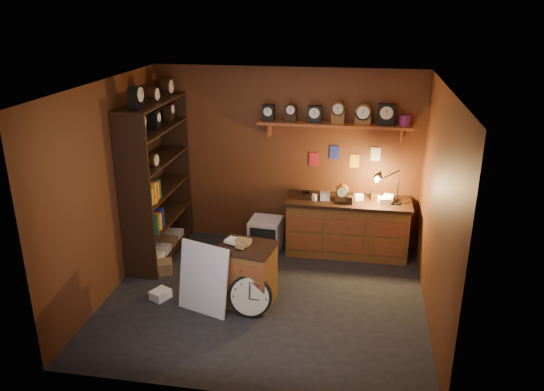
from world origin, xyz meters
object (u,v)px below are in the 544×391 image
(shelving_unit, at_px, (154,174))
(big_round_clock, at_px, (250,296))
(low_cabinet, at_px, (247,272))
(workbench, at_px, (347,224))

(shelving_unit, xyz_separation_m, big_round_clock, (1.69, -1.41, -0.99))
(shelving_unit, height_order, big_round_clock, shelving_unit)
(big_round_clock, bearing_deg, low_cabinet, 109.90)
(low_cabinet, height_order, big_round_clock, low_cabinet)
(workbench, xyz_separation_m, low_cabinet, (-1.18, -1.61, -0.05))
(shelving_unit, xyz_separation_m, workbench, (2.76, 0.49, -0.78))
(low_cabinet, relative_size, big_round_clock, 1.62)
(shelving_unit, height_order, low_cabinet, shelving_unit)
(low_cabinet, distance_m, big_round_clock, 0.35)
(shelving_unit, relative_size, big_round_clock, 4.85)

